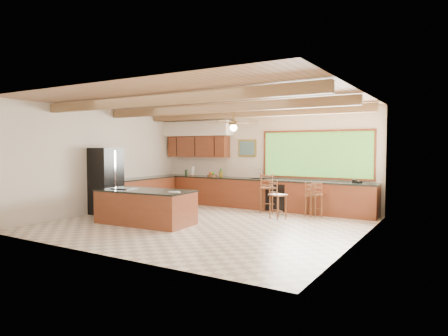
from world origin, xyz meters
The scene contains 9 objects.
ground centered at (0.00, 0.00, 0.00)m, with size 7.20×7.20×0.00m, color beige.
room_shell centered at (-0.17, 0.65, 2.21)m, with size 7.27×6.54×3.02m.
counter_run centered at (-0.82, 2.52, 0.46)m, with size 7.12×3.10×1.23m.
island centered at (-1.30, -0.70, 0.42)m, with size 2.46×1.27×0.85m.
refrigerator centered at (-3.22, -0.21, 0.93)m, with size 0.76×0.74×1.87m.
bar_stool_a centered at (0.53, 2.39, 0.70)m, with size 0.51×0.51×1.18m.
bar_stool_b centered at (1.84, 2.40, 0.55)m, with size 0.38×0.38×0.94m.
bar_stool_c centered at (1.21, 1.56, 0.61)m, with size 0.49×0.50×1.04m.
bar_stool_d centered at (2.00, 2.40, 0.60)m, with size 0.40×0.40×1.01m.
Camera 1 is at (5.38, -8.04, 1.88)m, focal length 32.00 mm.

